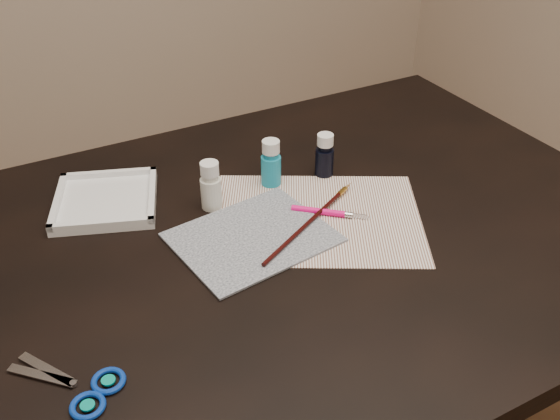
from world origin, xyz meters
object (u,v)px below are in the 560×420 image
paper (316,217)px  paint_bottle_navy (325,155)px  canvas (253,237)px  paint_bottle_white (211,185)px  scissors (60,383)px  paint_bottle_cyan (271,163)px  palette_tray (106,200)px

paper → paint_bottle_navy: (0.09, 0.12, 0.04)m
canvas → paint_bottle_white: (-0.02, 0.12, 0.04)m
scissors → paint_bottle_navy: bearing=-108.8°
paint_bottle_cyan → scissors: 0.55m
paint_bottle_navy → palette_tray: paint_bottle_navy is taller
canvas → paint_bottle_navy: size_ratio=2.87×
paper → canvas: canvas is taller
paint_bottle_navy → scissors: (-0.57, -0.29, -0.04)m
canvas → paint_bottle_cyan: (0.11, 0.14, 0.04)m
canvas → paint_bottle_white: bearing=100.4°
paint_bottle_white → paint_bottle_navy: 0.24m
canvas → paint_bottle_white: size_ratio=2.73×
canvas → paint_bottle_navy: bearing=29.7°
canvas → scissors: (-0.35, -0.16, 0.00)m
paint_bottle_cyan → paper: bearing=-82.5°
paper → paint_bottle_white: bearing=141.4°
paint_bottle_navy → palette_tray: (-0.40, 0.09, -0.03)m
canvas → paint_bottle_navy: (0.21, 0.12, 0.04)m
paint_bottle_navy → paper: bearing=-126.4°
paint_bottle_navy → palette_tray: size_ratio=0.49×
paint_bottle_cyan → paint_bottle_navy: paint_bottle_cyan is taller
paint_bottle_navy → palette_tray: bearing=166.8°
paint_bottle_cyan → paint_bottle_navy: bearing=-9.3°
paint_bottle_white → palette_tray: bearing=149.9°
scissors → palette_tray: palette_tray is taller
paint_bottle_navy → scissors: 0.63m
paint_bottle_cyan → scissors: (-0.46, -0.30, -0.04)m
paint_bottle_white → canvas: bearing=-79.6°
paint_bottle_white → paper: bearing=-38.6°
paper → paint_bottle_cyan: size_ratio=3.98×
paint_bottle_white → scissors: size_ratio=0.53×
paint_bottle_white → paint_bottle_navy: paint_bottle_white is taller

